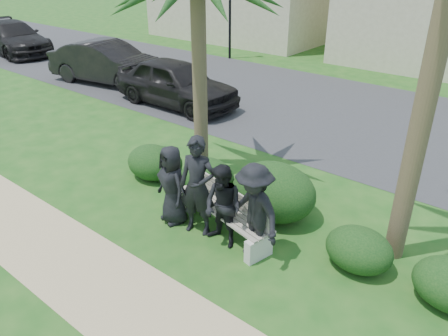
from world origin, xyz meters
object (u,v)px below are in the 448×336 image
at_px(man_d, 254,212).
at_px(car_b, 108,63).
at_px(man_a, 172,185).
at_px(car_a, 176,83).
at_px(park_bench, 221,212).
at_px(car_c, 14,38).
at_px(man_c, 223,207).
at_px(man_b, 198,186).

distance_m(man_d, car_b, 12.00).
bearing_deg(man_a, car_a, 149.93).
relative_size(park_bench, car_c, 0.46).
height_order(man_c, man_d, man_d).
xyz_separation_m(man_d, car_a, (-6.77, 5.00, -0.10)).
height_order(park_bench, car_b, car_b).
height_order(man_b, car_b, man_b).
relative_size(car_a, car_c, 0.85).
bearing_deg(man_a, man_d, 18.62).
height_order(park_bench, man_d, man_d).
bearing_deg(car_c, man_d, -99.89).
distance_m(car_a, car_c, 12.11).
relative_size(car_b, car_c, 0.91).
bearing_deg(man_d, park_bench, 178.46).
bearing_deg(car_a, man_b, -132.63).
bearing_deg(car_a, park_bench, -129.38).
bearing_deg(man_b, car_c, 144.08).
bearing_deg(car_b, man_d, -127.31).
bearing_deg(man_d, man_a, -162.59).
xyz_separation_m(park_bench, man_b, (-0.29, -0.31, 0.59)).
bearing_deg(man_b, park_bench, 28.50).
relative_size(man_b, car_c, 0.36).
relative_size(park_bench, man_b, 1.27).
relative_size(man_d, car_a, 0.39).
distance_m(man_b, car_a, 7.50).
height_order(man_d, car_c, man_d).
distance_m(park_bench, man_d, 1.09).
bearing_deg(man_b, car_a, 119.91).
distance_m(park_bench, car_b, 11.06).
bearing_deg(car_c, man_b, -101.10).
bearing_deg(park_bench, car_a, 153.70).
bearing_deg(car_b, car_a, -105.35).
height_order(park_bench, man_c, man_c).
xyz_separation_m(park_bench, car_a, (-5.85, 4.73, 0.41)).
distance_m(man_d, car_c, 19.71).
bearing_deg(park_bench, car_b, 165.62).
height_order(man_b, car_a, man_b).
relative_size(man_b, car_a, 0.42).
xyz_separation_m(man_a, man_b, (0.61, 0.05, 0.17)).
distance_m(car_b, car_c, 8.11).
bearing_deg(man_c, man_b, -178.13).
distance_m(park_bench, car_a, 7.54).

